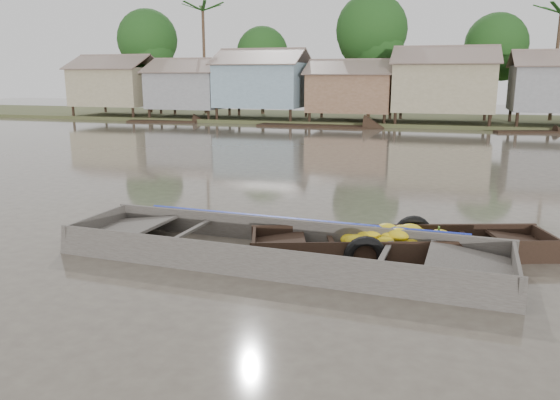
# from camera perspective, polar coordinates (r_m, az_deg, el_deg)

# --- Properties ---
(ground) EXTENTS (120.00, 120.00, 0.00)m
(ground) POSITION_cam_1_polar(r_m,az_deg,el_deg) (10.98, 1.84, -5.44)
(ground) COLOR #4F453C
(ground) RESTS_ON ground
(riverbank) EXTENTS (120.00, 12.47, 10.22)m
(riverbank) POSITION_cam_1_polar(r_m,az_deg,el_deg) (41.95, 17.50, 11.85)
(riverbank) COLOR #384723
(riverbank) RESTS_ON ground
(banana_boat) EXTENTS (6.09, 3.18, 0.85)m
(banana_boat) POSITION_cam_1_polar(r_m,az_deg,el_deg) (11.07, 12.08, -4.61)
(banana_boat) COLOR black
(banana_boat) RESTS_ON ground
(viewer_boat) EXTENTS (8.60, 2.66, 0.68)m
(viewer_boat) POSITION_cam_1_polar(r_m,az_deg,el_deg) (10.49, 0.17, -5.85)
(viewer_boat) COLOR #3F3A35
(viewer_boat) RESTS_ON ground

